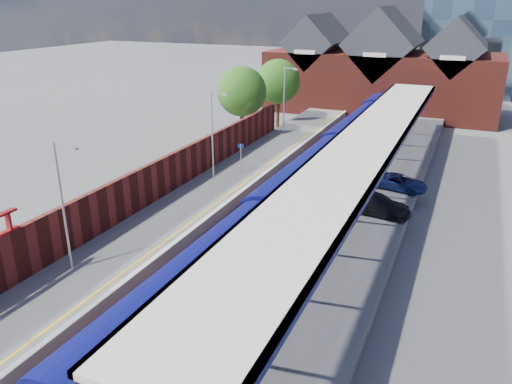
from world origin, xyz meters
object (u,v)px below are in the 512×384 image
Objects in this scene: lamp_post_b at (64,200)px; platform_sign at (241,153)px; train at (336,151)px; lamp_post_d at (285,96)px; parked_car_dark at (375,204)px; lamp_post_c at (214,130)px; parked_car_blue at (400,182)px.

lamp_post_b reaches higher than platform_sign.
train is 8.60m from platform_sign.
platform_sign is (-6.49, -5.62, 0.57)m from train.
train is 9.42× the size of lamp_post_d.
lamp_post_d reaches higher than parked_car_dark.
platform_sign is at bearing -139.14° from train.
lamp_post_b is at bearing -90.00° from lamp_post_d.
parked_car_dark is (5.33, -9.65, -0.43)m from train.
lamp_post_b is 2.80× the size of platform_sign.
platform_sign is at bearing 55.74° from lamp_post_c.
lamp_post_c reaches higher than parked_car_dark.
parked_car_blue is (14.01, -12.73, -3.42)m from lamp_post_d.
platform_sign is at bearing 85.67° from lamp_post_b.
lamp_post_b is 1.00× the size of lamp_post_c.
lamp_post_c is at bearing -90.00° from lamp_post_d.
lamp_post_c is at bearing -124.26° from platform_sign.
lamp_post_d is at bearing 133.14° from train.
parked_car_dark is at bearing -53.82° from lamp_post_d.
parked_car_dark is (13.19, -18.03, -3.30)m from lamp_post_d.
train is 26.38× the size of platform_sign.
parked_car_blue is at bearing -42.26° from lamp_post_d.
lamp_post_b is 24.07m from parked_car_blue.
lamp_post_c is 13.74m from parked_car_dark.
parked_car_dark is 5.36m from parked_car_blue.
lamp_post_d is at bearing 43.04° from parked_car_dark.
train is 11.03m from parked_car_dark.
lamp_post_c is 16.00m from lamp_post_d.
platform_sign reaches higher than parked_car_blue.
parked_car_blue is at bearing 53.98° from lamp_post_b.
platform_sign is at bearing 78.04° from parked_car_dark.
platform_sign is (1.36, 2.00, -2.30)m from lamp_post_c.
train is 9.42× the size of lamp_post_b.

